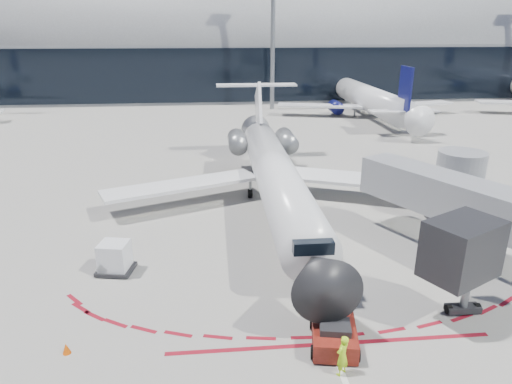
{
  "coord_description": "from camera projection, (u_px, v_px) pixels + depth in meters",
  "views": [
    {
      "loc": [
        -4.67,
        -27.19,
        12.68
      ],
      "look_at": [
        -2.03,
        1.11,
        2.42
      ],
      "focal_mm": 32.0,
      "sensor_mm": 36.0,
      "label": 1
    }
  ],
  "objects": [
    {
      "name": "pushback_tug",
      "position": [
        334.0,
        333.0,
        19.24
      ],
      "size": [
        2.41,
        4.7,
        1.19
      ],
      "rotation": [
        0.0,
        0.0,
        -0.19
      ],
      "color": "#57140C",
      "rests_on": "ground"
    },
    {
      "name": "regional_jet",
      "position": [
        274.0,
        171.0,
        33.99
      ],
      "size": [
        25.7,
        31.69,
        7.94
      ],
      "color": "white",
      "rests_on": "ground"
    },
    {
      "name": "apron_centerline",
      "position": [
        284.0,
        219.0,
        32.05
      ],
      "size": [
        0.25,
        40.0,
        0.01
      ],
      "primitive_type": "cube",
      "color": "silver",
      "rests_on": "ground"
    },
    {
      "name": "ramp_worker",
      "position": [
        342.0,
        355.0,
        17.45
      ],
      "size": [
        0.75,
        0.72,
        1.73
      ],
      "primitive_type": "imported",
      "rotation": [
        0.0,
        0.0,
        3.83
      ],
      "color": "#AADE17",
      "rests_on": "ground"
    },
    {
      "name": "uld_container",
      "position": [
        115.0,
        258.0,
        24.83
      ],
      "size": [
        2.13,
        1.9,
        1.76
      ],
      "rotation": [
        0.0,
        0.0,
        -0.18
      ],
      "color": "black",
      "rests_on": "ground"
    },
    {
      "name": "bg_airliner_1",
      "position": [
        369.0,
        81.0,
        68.57
      ],
      "size": [
        32.15,
        34.04,
        10.4
      ],
      "primitive_type": null,
      "color": "white",
      "rests_on": "ground"
    },
    {
      "name": "terminal_building",
      "position": [
        236.0,
        51.0,
        88.14
      ],
      "size": [
        150.0,
        24.15,
        24.0
      ],
      "color": "gray",
      "rests_on": "ground"
    },
    {
      "name": "safety_cone_left",
      "position": [
        66.0,
        348.0,
        18.77
      ],
      "size": [
        0.34,
        0.34,
        0.48
      ],
      "primitive_type": "cone",
      "color": "#D74B04",
      "rests_on": "ground"
    },
    {
      "name": "light_mast_centre",
      "position": [
        273.0,
        29.0,
        71.33
      ],
      "size": [
        0.7,
        0.7,
        25.0
      ],
      "primitive_type": "cylinder",
      "color": "gray",
      "rests_on": "ground"
    },
    {
      "name": "apron_stop_bar",
      "position": [
        331.0,
        344.0,
        19.4
      ],
      "size": [
        14.0,
        0.25,
        0.01
      ],
      "primitive_type": "cube",
      "color": "maroon",
      "rests_on": "ground"
    },
    {
      "name": "jet_bridge",
      "position": [
        459.0,
        200.0,
        27.19
      ],
      "size": [
        10.03,
        15.2,
        4.9
      ],
      "color": "gray",
      "rests_on": "ground"
    },
    {
      "name": "ground",
      "position": [
        288.0,
        231.0,
        30.18
      ],
      "size": [
        260.0,
        260.0,
        0.0
      ],
      "primitive_type": "plane",
      "color": "gray",
      "rests_on": "ground"
    }
  ]
}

